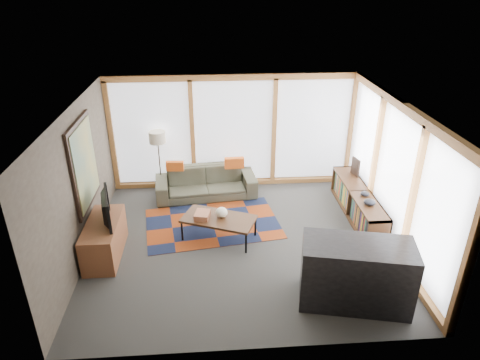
{
  "coord_description": "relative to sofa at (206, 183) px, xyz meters",
  "views": [
    {
      "loc": [
        -0.51,
        -6.62,
        4.54
      ],
      "look_at": [
        0.0,
        0.4,
        1.1
      ],
      "focal_mm": 32.0,
      "sensor_mm": 36.0,
      "label": 1
    }
  ],
  "objects": [
    {
      "name": "bowl_a",
      "position": [
        3.07,
        -1.71,
        0.33
      ],
      "size": [
        0.25,
        0.25,
        0.11
      ],
      "primitive_type": "ellipsoid",
      "rotation": [
        0.0,
        0.0,
        0.18
      ],
      "color": "black",
      "rests_on": "bookshelf"
    },
    {
      "name": "room_envelope",
      "position": [
        1.14,
        -1.35,
        1.22
      ],
      "size": [
        5.52,
        5.02,
        2.62
      ],
      "color": "#3E342D",
      "rests_on": "ground"
    },
    {
      "name": "floor_lamp",
      "position": [
        -1.01,
        0.23,
        0.41
      ],
      "size": [
        0.37,
        0.37,
        1.47
      ],
      "primitive_type": null,
      "color": "black",
      "rests_on": "ground"
    },
    {
      "name": "pillow_left",
      "position": [
        -0.66,
        0.0,
        0.43
      ],
      "size": [
        0.39,
        0.14,
        0.21
      ],
      "primitive_type": "cube",
      "rotation": [
        0.0,
        0.0,
        -0.07
      ],
      "color": "#C65218",
      "rests_on": "sofa"
    },
    {
      "name": "bowl_b",
      "position": [
        3.11,
        -1.35,
        0.32
      ],
      "size": [
        0.19,
        0.19,
        0.09
      ],
      "primitive_type": "ellipsoid",
      "rotation": [
        0.0,
        0.0,
        -0.09
      ],
      "color": "black",
      "rests_on": "bookshelf"
    },
    {
      "name": "rug",
      "position": [
        0.12,
        -1.21,
        -0.32
      ],
      "size": [
        2.81,
        2.03,
        0.01
      ],
      "primitive_type": "cube",
      "rotation": [
        0.0,
        0.0,
        0.15
      ],
      "color": "maroon",
      "rests_on": "ground"
    },
    {
      "name": "coffee_table",
      "position": [
        0.24,
        -1.73,
        -0.1
      ],
      "size": [
        1.48,
        1.12,
        0.44
      ],
      "primitive_type": null,
      "rotation": [
        0.0,
        0.0,
        -0.39
      ],
      "color": "#372211",
      "rests_on": "ground"
    },
    {
      "name": "bookshelf",
      "position": [
        3.08,
        -1.13,
        -0.02
      ],
      "size": [
        0.43,
        2.38,
        0.59
      ],
      "primitive_type": null,
      "color": "#372211",
      "rests_on": "ground"
    },
    {
      "name": "tv_console",
      "position": [
        -1.78,
        -2.11,
        0.01
      ],
      "size": [
        0.55,
        1.31,
        0.66
      ],
      "primitive_type": "cube",
      "color": "brown",
      "rests_on": "ground"
    },
    {
      "name": "sofa",
      "position": [
        0.0,
        0.0,
        0.0
      ],
      "size": [
        2.27,
        1.08,
        0.64
      ],
      "primitive_type": "imported",
      "rotation": [
        0.0,
        0.0,
        0.1
      ],
      "color": "#3C3C2D",
      "rests_on": "ground"
    },
    {
      "name": "television",
      "position": [
        -1.74,
        -2.07,
        0.6
      ],
      "size": [
        0.34,
        0.92,
        0.53
      ],
      "primitive_type": "imported",
      "rotation": [
        0.0,
        0.0,
        1.81
      ],
      "color": "black",
      "rests_on": "tv_console"
    },
    {
      "name": "book_stack",
      "position": [
        -0.06,
        -1.7,
        0.17
      ],
      "size": [
        0.32,
        0.37,
        0.11
      ],
      "primitive_type": "cube",
      "rotation": [
        0.0,
        0.0,
        -0.2
      ],
      "color": "#9A583B",
      "rests_on": "coffee_table"
    },
    {
      "name": "pillow_right",
      "position": [
        0.64,
        0.05,
        0.44
      ],
      "size": [
        0.44,
        0.15,
        0.24
      ],
      "primitive_type": "cube",
      "rotation": [
        0.0,
        0.0,
        0.05
      ],
      "color": "#C65218",
      "rests_on": "sofa"
    },
    {
      "name": "bar_counter",
      "position": [
        2.22,
        -3.59,
        0.19
      ],
      "size": [
        1.73,
        1.08,
        1.02
      ],
      "primitive_type": "cube",
      "rotation": [
        0.0,
        0.0,
        -0.22
      ],
      "color": "black",
      "rests_on": "ground"
    },
    {
      "name": "vase",
      "position": [
        0.29,
        -1.7,
        0.22
      ],
      "size": [
        0.23,
        0.23,
        0.19
      ],
      "primitive_type": "ellipsoid",
      "rotation": [
        0.0,
        0.0,
        -0.03
      ],
      "color": "#EFE7CD",
      "rests_on": "coffee_table"
    },
    {
      "name": "ground",
      "position": [
        0.65,
        -1.91,
        -0.32
      ],
      "size": [
        5.5,
        5.5,
        0.0
      ],
      "primitive_type": "plane",
      "color": "#2E2D2B",
      "rests_on": "ground"
    },
    {
      "name": "shelf_picture",
      "position": [
        3.21,
        -0.4,
        0.46
      ],
      "size": [
        0.1,
        0.29,
        0.38
      ],
      "primitive_type": "cube",
      "rotation": [
        0.0,
        0.0,
        0.21
      ],
      "color": "black",
      "rests_on": "bookshelf"
    }
  ]
}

